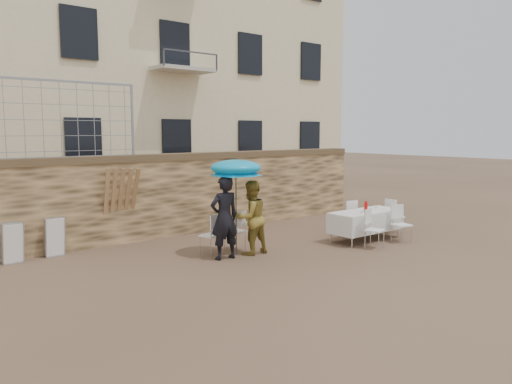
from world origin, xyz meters
TOP-DOWN VIEW (x-y plane):
  - ground at (0.00, 0.00)m, footprint 80.00×80.00m
  - stone_wall at (0.00, 5.00)m, footprint 13.00×0.50m
  - apartment_building at (0.00, 12.00)m, footprint 20.00×8.00m
  - chain_link_fence at (-3.00, 5.00)m, footprint 3.20×0.06m
  - man_suit at (-0.73, 1.93)m, footprint 0.72×0.51m
  - woman_dress at (0.02, 1.93)m, footprint 0.84×0.65m
  - umbrella at (-0.33, 2.03)m, footprint 1.20×1.20m
  - couple_chair_left at (-0.73, 2.48)m, footprint 0.58×0.58m
  - couple_chair_right at (-0.03, 2.48)m, footprint 0.52×0.52m
  - banquet_table at (3.30, 1.20)m, footprint 2.10×0.85m
  - soda_bottle at (3.10, 1.05)m, footprint 0.09×0.09m
  - table_chair_front_left at (2.70, 0.45)m, footprint 0.60×0.60m
  - table_chair_front_right at (3.80, 0.45)m, footprint 0.58×0.58m
  - table_chair_back at (3.50, 2.00)m, footprint 0.54×0.54m
  - table_chair_side at (4.70, 1.30)m, footprint 0.51×0.51m
  - chair_stack_left at (-4.50, 4.65)m, footprint 0.46×0.40m
  - chair_stack_right at (-3.60, 4.65)m, footprint 0.46×0.32m
  - wood_planks at (-2.00, 4.72)m, footprint 0.70×0.20m

SIDE VIEW (x-z plane):
  - ground at x=0.00m, z-range 0.00..0.00m
  - chair_stack_left at x=-4.50m, z-range 0.00..0.92m
  - chair_stack_right at x=-3.60m, z-range 0.00..0.92m
  - couple_chair_left at x=-0.73m, z-range 0.00..0.96m
  - couple_chair_right at x=-0.03m, z-range 0.00..0.96m
  - table_chair_front_left at x=2.70m, z-range 0.00..0.96m
  - table_chair_front_right at x=3.80m, z-range 0.00..0.96m
  - table_chair_back at x=3.50m, z-range 0.00..0.96m
  - table_chair_side at x=4.70m, z-range 0.00..0.96m
  - banquet_table at x=3.30m, z-range 0.34..1.12m
  - woman_dress at x=0.02m, z-range 0.00..1.72m
  - soda_bottle at x=3.10m, z-range 0.77..1.04m
  - man_suit at x=-0.73m, z-range 0.00..1.88m
  - wood_planks at x=-2.00m, z-range 0.00..2.00m
  - stone_wall at x=0.00m, z-range 0.00..2.20m
  - umbrella at x=-0.33m, z-range 0.92..3.00m
  - chain_link_fence at x=-3.00m, z-range 2.20..4.00m
  - apartment_building at x=0.00m, z-range 0.00..15.00m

